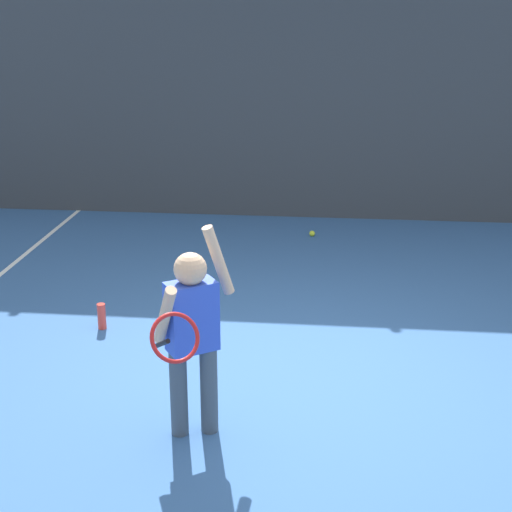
# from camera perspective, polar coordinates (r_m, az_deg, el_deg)

# --- Properties ---
(ground_plane) EXTENTS (20.00, 20.00, 0.00)m
(ground_plane) POSITION_cam_1_polar(r_m,az_deg,el_deg) (5.64, 2.72, -8.89)
(ground_plane) COLOR #335B93
(back_fence_windscreen) EXTENTS (13.53, 0.08, 3.64)m
(back_fence_windscreen) POSITION_cam_1_polar(r_m,az_deg,el_deg) (9.29, 4.50, 13.85)
(back_fence_windscreen) COLOR #383D42
(back_fence_windscreen) RESTS_ON ground
(fence_post_1) EXTENTS (0.09, 0.09, 3.79)m
(fence_post_1) POSITION_cam_1_polar(r_m,az_deg,el_deg) (10.00, -15.39, 14.04)
(fence_post_1) COLOR slate
(fence_post_1) RESTS_ON ground
(fence_post_2) EXTENTS (0.09, 0.09, 3.79)m
(fence_post_2) POSITION_cam_1_polar(r_m,az_deg,el_deg) (9.35, 4.52, 14.34)
(fence_post_2) COLOR slate
(fence_post_2) RESTS_ON ground
(tennis_player) EXTENTS (0.49, 0.84, 1.35)m
(tennis_player) POSITION_cam_1_polar(r_m,az_deg,el_deg) (4.62, -4.87, -5.48)
(tennis_player) COLOR #3F4C59
(tennis_player) RESTS_ON ground
(water_bottle) EXTENTS (0.07, 0.07, 0.22)m
(water_bottle) POSITION_cam_1_polar(r_m,az_deg,el_deg) (6.46, -11.52, -4.46)
(water_bottle) COLOR #D83F33
(water_bottle) RESTS_ON ground
(tennis_ball_2) EXTENTS (0.07, 0.07, 0.07)m
(tennis_ball_2) POSITION_cam_1_polar(r_m,az_deg,el_deg) (8.81, 4.24, 1.70)
(tennis_ball_2) COLOR #CCE033
(tennis_ball_2) RESTS_ON ground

